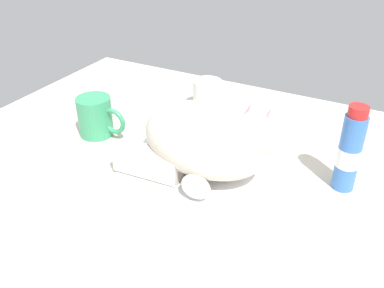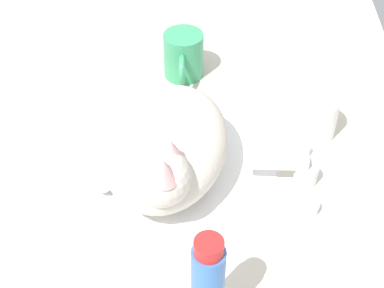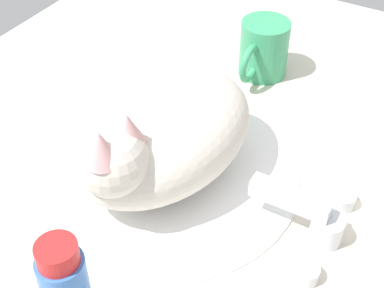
{
  "view_description": "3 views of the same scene",
  "coord_description": "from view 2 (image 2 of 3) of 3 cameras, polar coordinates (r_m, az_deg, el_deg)",
  "views": [
    {
      "loc": [
        29.0,
        -59.91,
        45.33
      ],
      "look_at": [
        -3.0,
        0.51,
        4.35
      ],
      "focal_mm": 39.83,
      "sensor_mm": 36.0,
      "label": 1
    },
    {
      "loc": [
        61.2,
        5.98,
        65.04
      ],
      "look_at": [
        -0.42,
        3.66,
        6.73
      ],
      "focal_mm": 54.57,
      "sensor_mm": 36.0,
      "label": 2
    },
    {
      "loc": [
        41.76,
        28.18,
        48.62
      ],
      "look_at": [
        -0.21,
        3.95,
        6.41
      ],
      "focal_mm": 52.94,
      "sensor_mm": 36.0,
      "label": 3
    }
  ],
  "objects": [
    {
      "name": "ground_plane",
      "position": [
        0.91,
        -2.33,
        -3.91
      ],
      "size": [
        110.0,
        82.5,
        3.0
      ],
      "primitive_type": "cube",
      "color": "beige"
    },
    {
      "name": "toothpaste_bottle",
      "position": [
        0.69,
        1.53,
        -13.79
      ],
      "size": [
        3.96,
        3.96,
        15.79
      ],
      "color": "#3870C6",
      "rests_on": "ground_plane"
    },
    {
      "name": "sink_basin",
      "position": [
        0.89,
        -2.36,
        -3.12
      ],
      "size": [
        33.38,
        33.38,
        0.62
      ],
      "primitive_type": "cylinder",
      "color": "white",
      "rests_on": "ground_plane"
    },
    {
      "name": "cat",
      "position": [
        0.84,
        -2.8,
        -0.44
      ],
      "size": [
        28.67,
        22.16,
        14.5
      ],
      "color": "beige",
      "rests_on": "sink_basin"
    },
    {
      "name": "rinse_cup",
      "position": [
        0.96,
        12.04,
        2.65
      ],
      "size": [
        6.76,
        6.76,
        7.13
      ],
      "color": "white",
      "rests_on": "ground_plane"
    },
    {
      "name": "coffee_mug",
      "position": [
        1.07,
        -0.84,
        8.6
      ],
      "size": [
        11.31,
        7.23,
        8.49
      ],
      "color": "#389966",
      "rests_on": "ground_plane"
    },
    {
      "name": "faucet",
      "position": [
        0.89,
        10.14,
        -2.52
      ],
      "size": [
        14.57,
        10.84,
        5.23
      ],
      "color": "silver",
      "rests_on": "ground_plane"
    }
  ]
}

